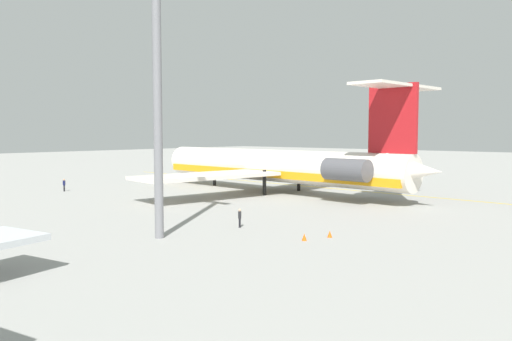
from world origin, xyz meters
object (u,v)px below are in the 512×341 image
at_px(ground_crew_near_tail, 64,183).
at_px(light_mast, 157,72).
at_px(main_jetliner, 282,166).
at_px(ground_crew_starboard, 246,170).
at_px(safety_cone_nose, 330,234).
at_px(ground_crew_near_nose, 270,167).
at_px(safety_cone_wingtip, 304,237).
at_px(ground_crew_portside, 240,216).

distance_m(ground_crew_near_tail, light_mast, 39.45).
relative_size(main_jetliner, ground_crew_starboard, 28.81).
bearing_deg(main_jetliner, light_mast, 114.01).
height_order(ground_crew_near_tail, ground_crew_starboard, ground_crew_near_tail).
height_order(ground_crew_starboard, safety_cone_nose, ground_crew_starboard).
distance_m(main_jetliner, ground_crew_near_tail, 30.94).
bearing_deg(light_mast, ground_crew_starboard, -54.77).
bearing_deg(ground_crew_near_nose, ground_crew_starboard, 144.52).
xyz_separation_m(main_jetliner, ground_crew_near_nose, (24.19, -26.76, -2.68)).
distance_m(safety_cone_wingtip, light_mast, 17.18).
relative_size(ground_crew_portside, light_mast, 0.07).
bearing_deg(ground_crew_near_nose, safety_cone_wingtip, 174.82).
height_order(ground_crew_near_nose, safety_cone_nose, ground_crew_near_nose).
bearing_deg(main_jetliner, ground_crew_starboard, -34.56).
distance_m(main_jetliner, ground_crew_portside, 26.65).
xyz_separation_m(ground_crew_starboard, light_mast, (-33.73, 47.75, 12.02)).
bearing_deg(ground_crew_starboard, ground_crew_near_tail, -15.68).
xyz_separation_m(ground_crew_near_nose, ground_crew_near_tail, (0.20, 45.62, 0.04)).
bearing_deg(main_jetliner, safety_cone_wingtip, 134.60).
xyz_separation_m(safety_cone_wingtip, light_mast, (9.30, 6.70, 12.80)).
relative_size(ground_crew_near_nose, safety_cone_wingtip, 3.17).
relative_size(ground_crew_near_nose, ground_crew_near_tail, 0.97).
distance_m(ground_crew_near_nose, ground_crew_near_tail, 45.62).
height_order(ground_crew_near_nose, ground_crew_portside, ground_crew_near_nose).
relative_size(safety_cone_nose, safety_cone_wingtip, 1.00).
xyz_separation_m(ground_crew_portside, safety_cone_nose, (-8.27, -1.63, -0.79)).
xyz_separation_m(main_jetliner, safety_cone_nose, (-21.54, 21.33, -3.51)).
bearing_deg(safety_cone_wingtip, main_jetliner, -48.79).
xyz_separation_m(safety_cone_nose, safety_cone_wingtip, (0.82, 2.33, 0.00)).
relative_size(main_jetliner, safety_cone_nose, 86.64).
bearing_deg(ground_crew_portside, safety_cone_wingtip, -11.79).
relative_size(ground_crew_near_nose, safety_cone_nose, 3.17).
xyz_separation_m(ground_crew_near_tail, safety_cone_nose, (-45.93, 2.47, -0.87)).
bearing_deg(ground_crew_near_nose, main_jetliner, 175.25).
relative_size(main_jetliner, ground_crew_near_nose, 27.32).
bearing_deg(ground_crew_portside, ground_crew_starboard, 124.98).
bearing_deg(ground_crew_near_nose, ground_crew_near_tail, 132.88).
bearing_deg(ground_crew_near_tail, ground_crew_starboard, 72.64).
distance_m(safety_cone_nose, light_mast, 18.64).
height_order(ground_crew_portside, ground_crew_starboard, ground_crew_portside).
xyz_separation_m(ground_crew_portside, light_mast, (1.84, 7.40, 12.00)).
height_order(ground_crew_portside, safety_cone_wingtip, ground_crew_portside).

